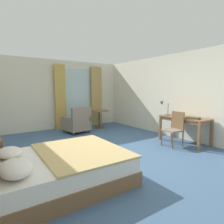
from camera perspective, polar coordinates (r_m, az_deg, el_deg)
The scene contains 13 objects.
ground at distance 4.47m, azimuth -0.31°, elevation -13.47°, with size 5.83×7.82×0.10m, color #426084.
wall_back at distance 7.50m, azimuth -16.32°, elevation 5.03°, with size 5.43×0.12×2.59m, color silver.
wall_right at distance 6.10m, azimuth 20.80°, elevation 4.48°, with size 0.12×7.42×2.59m, color silver.
balcony_glass_door at distance 7.74m, azimuth -10.12°, elevation 4.11°, with size 1.11×0.02×2.28m, color silver.
curtain_panel_left at distance 7.36m, azimuth -15.32°, elevation 4.35°, with size 0.40×0.10×2.42m, color tan.
curtain_panel_right at distance 8.00m, azimuth -4.76°, elevation 4.76°, with size 0.48×0.10×2.42m, color tan.
bed at distance 3.25m, azimuth -15.86°, elevation -15.92°, with size 2.06×1.66×0.92m.
writing_desk at distance 5.64m, azimuth 21.02°, elevation -2.34°, with size 0.64×1.32×0.74m.
desk_chair at distance 5.31m, azimuth 18.36°, elevation -4.34°, with size 0.45×0.45×0.91m.
desk_lamp at distance 5.85m, azimuth 15.24°, elevation 2.23°, with size 0.30×0.29×0.49m.
closed_book at distance 5.40m, azimuth 23.26°, elevation -1.64°, with size 0.22×0.33×0.04m, color brown.
armchair_by_window at distance 6.65m, azimuth -10.42°, elevation -3.23°, with size 0.85×0.88×0.91m.
round_cafe_table at distance 7.39m, azimuth -3.87°, elevation -0.84°, with size 0.75×0.75×0.68m.
Camera 1 is at (-2.36, -3.46, 1.51)m, focal length 30.33 mm.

